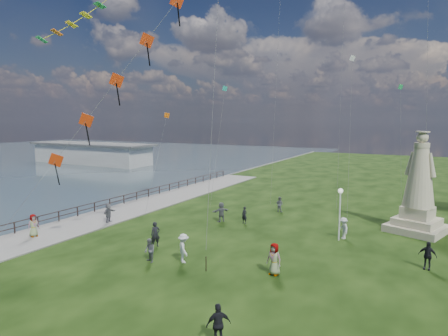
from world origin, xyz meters
The scene contains 18 objects.
waterfront centered at (-15.24, 8.99, -0.06)m, with size 200.00×200.00×1.51m.
pier_pavilion centered at (-52.00, 42.00, 1.84)m, with size 30.00×8.00×4.40m.
statue centered at (11.22, 17.81, 3.03)m, with size 4.99×4.99×8.02m.
lamppost centered at (6.20, 12.60, 2.82)m, with size 0.36×0.36×3.92m.
person_0 centered at (-4.88, 5.03, 0.89)m, with size 0.65×0.42×1.77m, color black.
person_1 centered at (-3.34, 2.53, 0.75)m, with size 0.73×0.45×1.51m, color #595960.
person_2 centered at (-1.47, 3.54, 0.91)m, with size 1.18×0.61×1.82m, color silver.
person_3 centered at (4.71, -3.00, 0.85)m, with size 1.00×0.51×1.71m, color black.
person_4 centered at (4.20, 4.48, 0.93)m, with size 0.91×0.56×1.86m, color #595960.
person_5 centered at (-12.31, 7.91, 0.83)m, with size 1.54×0.66×1.66m, color #595960.
person_6 centered at (-1.92, 13.40, 0.74)m, with size 0.54×0.35×1.48m, color black.
person_7 centered at (-0.69, 18.76, 0.75)m, with size 0.73×0.45×1.50m, color #595960.
person_8 centered at (6.42, 13.18, 0.81)m, with size 1.05×0.54×1.62m, color silver.
person_9 centered at (11.97, 9.54, 0.85)m, with size 1.00×0.51×1.70m, color black.
person_10 centered at (-14.27, 2.22, 0.86)m, with size 0.85×0.52×1.73m, color #595960.
person_11 centered at (-3.97, 12.99, 0.87)m, with size 1.61×0.70×1.74m, color #595960.
red_kite_train centered at (-6.48, 4.61, 12.45)m, with size 11.66×9.35×20.07m.
small_kites centered at (3.04, 23.09, 14.79)m, with size 29.40×19.30×28.10m.
Camera 1 is at (11.49, -15.08, 8.85)m, focal length 30.00 mm.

